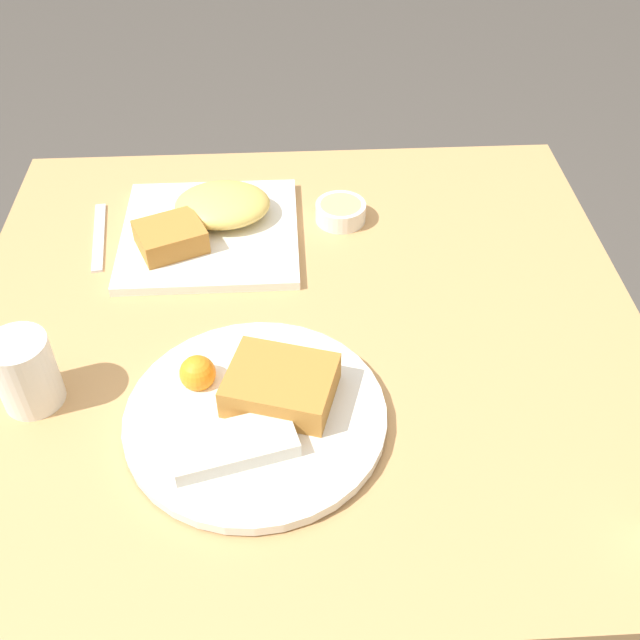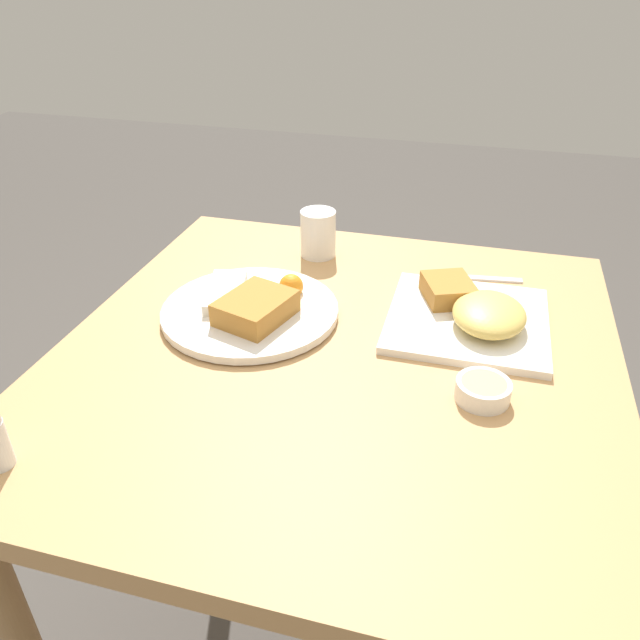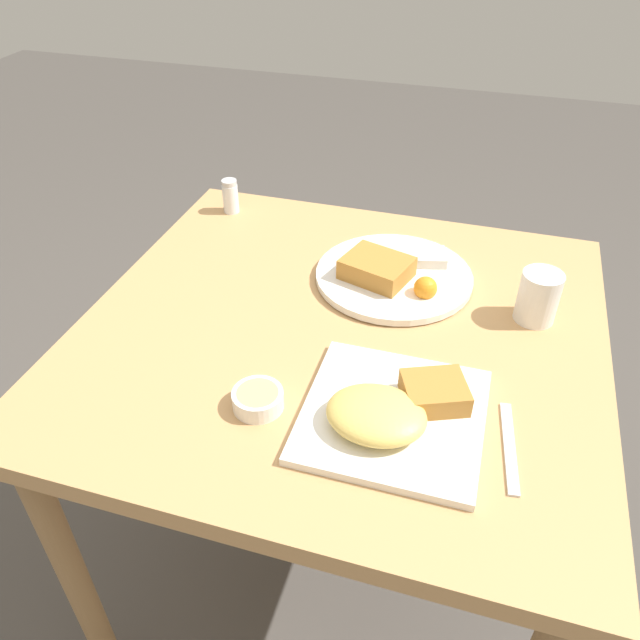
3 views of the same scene
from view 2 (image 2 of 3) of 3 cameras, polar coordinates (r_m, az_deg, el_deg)
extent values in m
plane|color=#4C4742|center=(1.58, 1.09, -26.64)|extent=(8.00, 8.00, 0.00)
cube|color=tan|center=(1.01, 1.52, -3.53)|extent=(0.92, 0.89, 0.04)
cylinder|color=#9F7649|center=(1.56, 18.98, -8.93)|extent=(0.05, 0.05, 0.74)
cylinder|color=#9F7649|center=(1.65, -8.37, -4.76)|extent=(0.05, 0.05, 0.74)
cube|color=beige|center=(1.11, -7.19, 0.67)|extent=(0.19, 0.25, 0.00)
cube|color=white|center=(1.10, 13.32, 0.01)|extent=(0.27, 0.27, 0.01)
ellipsoid|color=#EAC660|center=(1.06, 15.21, 0.54)|extent=(0.15, 0.12, 0.04)
cube|color=#B77A33|center=(1.13, 11.63, 2.73)|extent=(0.12, 0.11, 0.04)
cylinder|color=white|center=(1.09, -6.40, 0.84)|extent=(0.31, 0.31, 0.01)
cube|color=#B77A33|center=(1.05, -5.90, 1.11)|extent=(0.15, 0.13, 0.04)
cube|color=silver|center=(1.12, -8.61, 2.54)|extent=(0.15, 0.09, 0.02)
sphere|color=orange|center=(1.12, -2.66, 3.11)|extent=(0.04, 0.04, 0.04)
cylinder|color=white|center=(0.92, 14.66, -6.26)|extent=(0.08, 0.08, 0.03)
cylinder|color=#D1B775|center=(0.92, 14.77, -5.63)|extent=(0.06, 0.06, 0.00)
cube|color=silver|center=(1.25, 14.15, 3.75)|extent=(0.04, 0.17, 0.00)
cylinder|color=white|center=(1.29, -0.18, 7.92)|extent=(0.07, 0.07, 0.10)
camera|label=1|loc=(1.25, -39.75, 31.38)|focal=42.00mm
camera|label=3|loc=(1.23, 55.19, 25.65)|focal=35.00mm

